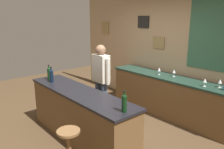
{
  "coord_description": "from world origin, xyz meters",
  "views": [
    {
      "loc": [
        3.2,
        -2.41,
        2.19
      ],
      "look_at": [
        -0.11,
        0.45,
        1.05
      ],
      "focal_mm": 36.71,
      "sensor_mm": 36.0,
      "label": 1
    }
  ],
  "objects_px": {
    "wine_glass_a": "(159,70)",
    "wine_bottle_b": "(51,75)",
    "wine_bottle_a": "(49,73)",
    "wine_bottle_c": "(124,102)",
    "wine_glass_b": "(174,72)",
    "bar_stool": "(69,145)",
    "bartender": "(101,78)",
    "wine_glass_c": "(205,81)",
    "wine_glass_d": "(220,82)"
  },
  "relations": [
    {
      "from": "wine_glass_a",
      "to": "wine_bottle_b",
      "type": "bearing_deg",
      "value": -114.07
    },
    {
      "from": "wine_bottle_a",
      "to": "wine_bottle_c",
      "type": "distance_m",
      "value": 2.15
    },
    {
      "from": "wine_glass_a",
      "to": "wine_glass_b",
      "type": "height_order",
      "value": "same"
    },
    {
      "from": "wine_bottle_a",
      "to": "bar_stool",
      "type": "bearing_deg",
      "value": -18.73
    },
    {
      "from": "bar_stool",
      "to": "wine_glass_a",
      "type": "relative_size",
      "value": 4.39
    },
    {
      "from": "bartender",
      "to": "wine_bottle_a",
      "type": "height_order",
      "value": "bartender"
    },
    {
      "from": "bar_stool",
      "to": "wine_glass_b",
      "type": "xyz_separation_m",
      "value": [
        -0.25,
        2.76,
        0.55
      ]
    },
    {
      "from": "wine_bottle_a",
      "to": "bartender",
      "type": "bearing_deg",
      "value": 52.47
    },
    {
      "from": "wine_bottle_b",
      "to": "wine_bottle_c",
      "type": "relative_size",
      "value": 1.0
    },
    {
      "from": "bar_stool",
      "to": "wine_bottle_c",
      "type": "relative_size",
      "value": 2.22
    },
    {
      "from": "bar_stool",
      "to": "wine_bottle_b",
      "type": "xyz_separation_m",
      "value": [
        -1.51,
        0.53,
        0.6
      ]
    },
    {
      "from": "wine_glass_b",
      "to": "wine_glass_c",
      "type": "bearing_deg",
      "value": -12.37
    },
    {
      "from": "wine_glass_a",
      "to": "wine_glass_d",
      "type": "xyz_separation_m",
      "value": [
        1.32,
        0.08,
        0.0
      ]
    },
    {
      "from": "wine_glass_b",
      "to": "wine_glass_c",
      "type": "distance_m",
      "value": 0.81
    },
    {
      "from": "bartender",
      "to": "wine_glass_c",
      "type": "distance_m",
      "value": 2.0
    },
    {
      "from": "bar_stool",
      "to": "wine_glass_c",
      "type": "height_order",
      "value": "wine_glass_c"
    },
    {
      "from": "bartender",
      "to": "wine_bottle_b",
      "type": "height_order",
      "value": "bartender"
    },
    {
      "from": "wine_bottle_a",
      "to": "wine_glass_b",
      "type": "bearing_deg",
      "value": 56.12
    },
    {
      "from": "bar_stool",
      "to": "wine_glass_c",
      "type": "xyz_separation_m",
      "value": [
        0.55,
        2.59,
        0.55
      ]
    },
    {
      "from": "wine_bottle_a",
      "to": "wine_bottle_b",
      "type": "distance_m",
      "value": 0.2
    },
    {
      "from": "wine_bottle_b",
      "to": "wine_glass_a",
      "type": "bearing_deg",
      "value": 65.93
    },
    {
      "from": "wine_bottle_c",
      "to": "wine_glass_a",
      "type": "relative_size",
      "value": 1.97
    },
    {
      "from": "bartender",
      "to": "bar_stool",
      "type": "distance_m",
      "value": 1.83
    },
    {
      "from": "bar_stool",
      "to": "wine_glass_b",
      "type": "height_order",
      "value": "wine_glass_b"
    },
    {
      "from": "bar_stool",
      "to": "wine_bottle_c",
      "type": "distance_m",
      "value": 0.96
    },
    {
      "from": "wine_bottle_a",
      "to": "wine_bottle_b",
      "type": "bearing_deg",
      "value": -13.55
    },
    {
      "from": "bar_stool",
      "to": "wine_bottle_b",
      "type": "height_order",
      "value": "wine_bottle_b"
    },
    {
      "from": "wine_glass_a",
      "to": "wine_glass_c",
      "type": "height_order",
      "value": "same"
    },
    {
      "from": "wine_bottle_b",
      "to": "wine_bottle_c",
      "type": "distance_m",
      "value": 1.95
    },
    {
      "from": "bartender",
      "to": "wine_bottle_b",
      "type": "relative_size",
      "value": 5.29
    },
    {
      "from": "wine_bottle_a",
      "to": "wine_glass_c",
      "type": "bearing_deg",
      "value": 41.63
    },
    {
      "from": "wine_bottle_c",
      "to": "wine_glass_b",
      "type": "distance_m",
      "value": 2.25
    },
    {
      "from": "bar_stool",
      "to": "wine_glass_d",
      "type": "height_order",
      "value": "wine_glass_d"
    },
    {
      "from": "wine_bottle_b",
      "to": "wine_glass_c",
      "type": "relative_size",
      "value": 1.97
    },
    {
      "from": "wine_glass_a",
      "to": "wine_glass_c",
      "type": "bearing_deg",
      "value": -3.55
    },
    {
      "from": "wine_bottle_a",
      "to": "wine_glass_b",
      "type": "distance_m",
      "value": 2.63
    },
    {
      "from": "bar_stool",
      "to": "wine_glass_d",
      "type": "distance_m",
      "value": 2.89
    },
    {
      "from": "bartender",
      "to": "wine_bottle_b",
      "type": "bearing_deg",
      "value": -116.5
    },
    {
      "from": "bar_stool",
      "to": "wine_glass_b",
      "type": "relative_size",
      "value": 4.39
    },
    {
      "from": "wine_bottle_a",
      "to": "wine_bottle_b",
      "type": "relative_size",
      "value": 1.0
    },
    {
      "from": "wine_bottle_b",
      "to": "wine_glass_a",
      "type": "relative_size",
      "value": 1.97
    },
    {
      "from": "wine_glass_a",
      "to": "wine_glass_c",
      "type": "xyz_separation_m",
      "value": [
        1.11,
        -0.07,
        0.0
      ]
    },
    {
      "from": "wine_glass_a",
      "to": "wine_glass_d",
      "type": "distance_m",
      "value": 1.32
    },
    {
      "from": "wine_glass_c",
      "to": "wine_glass_d",
      "type": "height_order",
      "value": "same"
    },
    {
      "from": "wine_glass_a",
      "to": "wine_glass_d",
      "type": "relative_size",
      "value": 1.0
    },
    {
      "from": "bartender",
      "to": "wine_glass_d",
      "type": "height_order",
      "value": "bartender"
    },
    {
      "from": "wine_bottle_b",
      "to": "wine_glass_d",
      "type": "relative_size",
      "value": 1.97
    },
    {
      "from": "wine_bottle_b",
      "to": "wine_glass_c",
      "type": "bearing_deg",
      "value": 44.95
    },
    {
      "from": "wine_bottle_a",
      "to": "wine_glass_a",
      "type": "bearing_deg",
      "value": 61.05
    },
    {
      "from": "bar_stool",
      "to": "wine_glass_a",
      "type": "height_order",
      "value": "wine_glass_a"
    }
  ]
}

